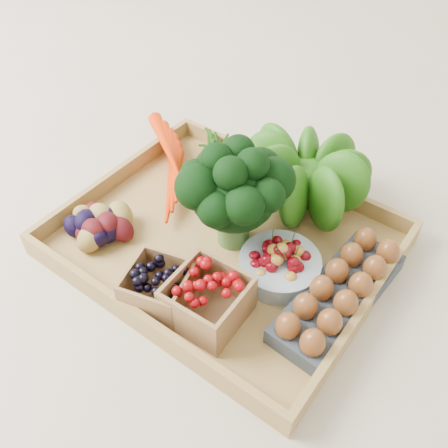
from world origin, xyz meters
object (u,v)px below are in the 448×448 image
Objects in this scene: broccoli at (234,210)px; egg_carton at (338,297)px; tray at (224,244)px; cherry_bowl at (280,266)px.

broccoli is 0.70× the size of egg_carton.
tray is at bearing -124.54° from broccoli.
broccoli is 1.38× the size of cherry_bowl.
broccoli is at bearing 55.46° from tray.
cherry_bowl reaches higher than tray.
egg_carton is at bearing -3.62° from broccoli.
tray is at bearing -176.01° from egg_carton.
broccoli reaches higher than tray.
tray is 0.08m from broccoli.
cherry_bowl is (0.12, -0.00, 0.03)m from tray.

